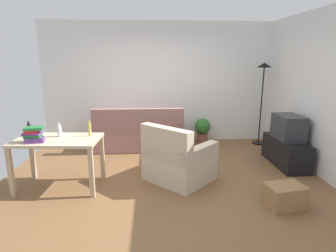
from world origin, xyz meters
TOP-DOWN VIEW (x-y plane):
  - ground_plane at (0.00, 0.00)m, footprint 5.20×4.40m
  - wall_rear at (0.00, 2.20)m, footprint 5.20×0.10m
  - wall_right at (2.60, 0.00)m, footprint 0.10×4.40m
  - couch at (-0.46, 1.59)m, footprint 1.84×0.84m
  - tv_stand at (2.25, 0.47)m, footprint 0.44×1.10m
  - tv at (2.25, 0.47)m, footprint 0.41×0.60m
  - torchiere_lamp at (2.25, 1.76)m, footprint 0.32×0.32m
  - desk at (-1.56, -0.22)m, footprint 1.25×0.78m
  - potted_plant at (0.98, 1.90)m, footprint 0.36×0.36m
  - armchair at (0.22, -0.08)m, footprint 1.23×1.23m
  - storage_box at (1.54, -0.99)m, footprint 0.53×0.42m
  - bottle_dark at (-2.01, -0.07)m, footprint 0.05×0.05m
  - bottle_clear at (-1.56, -0.11)m, footprint 0.06×0.06m
  - bottle_squat at (-1.11, -0.11)m, footprint 0.04×0.04m
  - book_stack at (-1.82, -0.39)m, footprint 0.28×0.22m

SIDE VIEW (x-z plane):
  - ground_plane at x=0.00m, z-range -0.02..0.00m
  - storage_box at x=1.54m, z-range 0.00..0.30m
  - tv_stand at x=2.25m, z-range 0.00..0.48m
  - couch at x=-0.46m, z-range -0.15..0.77m
  - armchair at x=0.22m, z-range -0.14..0.78m
  - potted_plant at x=0.98m, z-range 0.05..0.62m
  - desk at x=-1.56m, z-range 0.27..1.03m
  - tv at x=2.25m, z-range 0.48..0.92m
  - bottle_clear at x=-1.56m, z-range 0.74..0.95m
  - bottle_dark at x=-2.01m, z-range 0.74..0.98m
  - bottle_squat at x=-1.11m, z-range 0.74..0.99m
  - book_stack at x=-1.82m, z-range 0.76..0.98m
  - wall_rear at x=0.00m, z-range 0.00..2.70m
  - wall_right at x=2.60m, z-range 0.00..2.70m
  - torchiere_lamp at x=2.25m, z-range 0.51..2.32m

